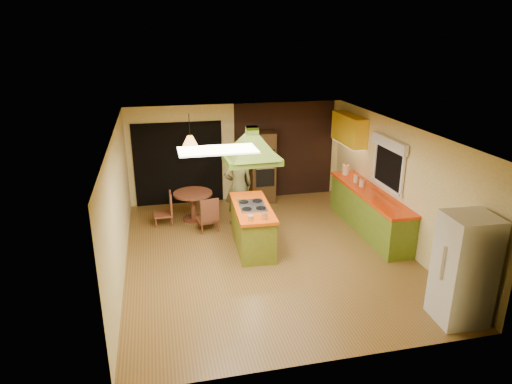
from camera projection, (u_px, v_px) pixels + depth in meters
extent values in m
plane|color=brown|center=(267.00, 253.00, 9.13)|extent=(6.50, 6.50, 0.00)
plane|color=beige|center=(237.00, 153.00, 11.70)|extent=(5.50, 0.00, 5.50)
plane|color=beige|center=(330.00, 280.00, 5.72)|extent=(5.50, 0.00, 5.50)
plane|color=beige|center=(119.00, 206.00, 8.15)|extent=(0.00, 6.50, 6.50)
plane|color=beige|center=(399.00, 185.00, 9.28)|extent=(0.00, 6.50, 6.50)
plane|color=silver|center=(268.00, 130.00, 8.29)|extent=(6.50, 6.50, 0.00)
cube|color=#381E14|center=(284.00, 150.00, 11.94)|extent=(2.64, 0.03, 2.50)
cube|color=black|center=(179.00, 164.00, 11.44)|extent=(2.20, 0.03, 2.10)
cube|color=olive|center=(369.00, 212.00, 10.04)|extent=(0.58, 3.00, 0.86)
cube|color=#E53807|center=(370.00, 193.00, 9.89)|extent=(0.62, 3.05, 0.06)
cube|color=yellow|center=(349.00, 129.00, 11.03)|extent=(0.34, 1.40, 0.70)
cube|color=black|center=(389.00, 165.00, 9.54)|extent=(0.03, 1.16, 0.96)
cube|color=white|center=(389.00, 143.00, 9.37)|extent=(0.10, 1.35, 0.22)
cube|color=white|center=(218.00, 150.00, 6.97)|extent=(1.20, 0.60, 0.03)
cube|color=olive|center=(252.00, 228.00, 9.28)|extent=(0.74, 1.74, 0.83)
cube|color=#EF4F07|center=(252.00, 207.00, 9.13)|extent=(0.80, 1.82, 0.06)
cube|color=silver|center=(252.00, 206.00, 9.12)|extent=(0.55, 0.77, 0.02)
cube|color=#516C1B|center=(252.00, 160.00, 8.80)|extent=(1.08, 0.80, 0.13)
pyramid|color=#516C1B|center=(252.00, 134.00, 8.63)|extent=(1.08, 0.80, 0.45)
cube|color=#516C1B|center=(252.00, 130.00, 8.60)|extent=(0.22, 0.22, 0.14)
imported|color=#4F502A|center=(238.00, 186.00, 10.25)|extent=(0.72, 0.53, 1.82)
cube|color=silver|center=(464.00, 269.00, 6.77)|extent=(0.74, 0.71, 1.72)
cube|color=#4C3318|center=(263.00, 167.00, 11.66)|extent=(0.63, 0.61, 1.82)
cube|color=black|center=(265.00, 159.00, 11.28)|extent=(0.47, 0.05, 0.45)
cube|color=black|center=(265.00, 178.00, 11.45)|extent=(0.47, 0.05, 0.45)
cylinder|color=brown|center=(193.00, 193.00, 10.53)|extent=(0.90, 0.90, 0.05)
cylinder|color=brown|center=(193.00, 206.00, 10.64)|extent=(0.14, 0.14, 0.63)
cylinder|color=brown|center=(194.00, 219.00, 10.74)|extent=(0.50, 0.50, 0.05)
cone|color=#FF9E3F|center=(190.00, 141.00, 10.11)|extent=(0.36, 0.36, 0.22)
cylinder|color=#FFF0CD|center=(346.00, 170.00, 10.97)|extent=(0.22, 0.22, 0.24)
cylinder|color=beige|center=(356.00, 179.00, 10.43)|extent=(0.15, 0.15, 0.18)
cylinder|color=beige|center=(362.00, 183.00, 10.14)|extent=(0.17, 0.17, 0.17)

